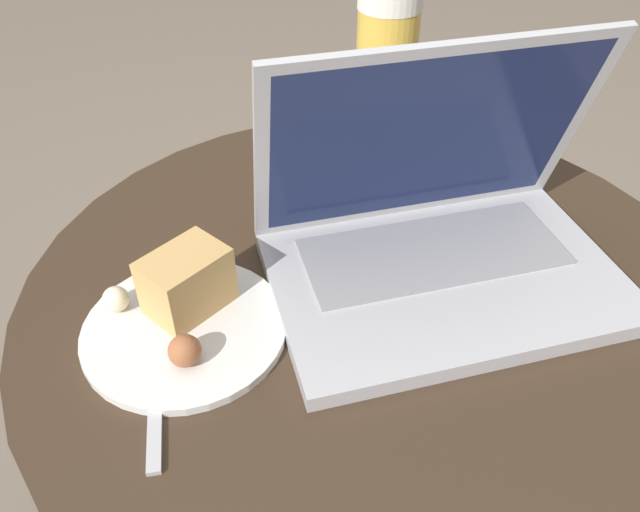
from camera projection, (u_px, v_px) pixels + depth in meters
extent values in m
cylinder|color=black|center=(363.00, 427.00, 0.85)|extent=(0.06, 0.06, 0.50)
cylinder|color=#38281C|center=(374.00, 287.00, 0.68)|extent=(0.76, 0.76, 0.02)
cube|color=#B2B2B7|center=(445.00, 280.00, 0.66)|extent=(0.42, 0.33, 0.02)
cube|color=gray|center=(433.00, 251.00, 0.68)|extent=(0.30, 0.19, 0.00)
cube|color=#B2B2B7|center=(427.00, 139.00, 0.64)|extent=(0.37, 0.18, 0.23)
cube|color=#19234C|center=(428.00, 141.00, 0.64)|extent=(0.34, 0.16, 0.21)
cylinder|color=gold|center=(383.00, 105.00, 0.75)|extent=(0.07, 0.07, 0.23)
cylinder|color=silver|center=(185.00, 329.00, 0.61)|extent=(0.20, 0.20, 0.01)
cube|color=tan|center=(187.00, 282.00, 0.61)|extent=(0.09, 0.10, 0.06)
sphere|color=#9E5B38|center=(185.00, 351.00, 0.56)|extent=(0.03, 0.03, 0.03)
sphere|color=beige|center=(116.00, 299.00, 0.62)|extent=(0.03, 0.03, 0.03)
cube|color=#B2B2B7|center=(155.00, 414.00, 0.54)|extent=(0.04, 0.12, 0.00)
cube|color=#B2B2B7|center=(157.00, 343.00, 0.60)|extent=(0.03, 0.05, 0.00)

